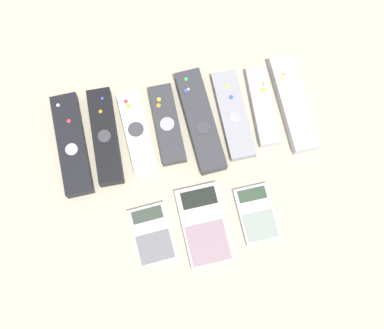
{
  "coord_description": "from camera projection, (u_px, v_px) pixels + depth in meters",
  "views": [
    {
      "loc": [
        -0.06,
        -0.26,
        1.03
      ],
      "look_at": [
        0.0,
        0.03,
        0.01
      ],
      "focal_mm": 50.0,
      "sensor_mm": 36.0,
      "label": 1
    }
  ],
  "objects": [
    {
      "name": "remote_6",
      "position": [
        262.0,
        106.0,
        1.1
      ],
      "size": [
        0.05,
        0.17,
        0.02
      ],
      "rotation": [
        0.0,
        0.0,
        -0.04
      ],
      "color": "#B7B7BC",
      "rests_on": "ground_plane"
    },
    {
      "name": "calculator_2",
      "position": [
        257.0,
        214.0,
        1.04
      ],
      "size": [
        0.07,
        0.11,
        0.01
      ],
      "rotation": [
        0.0,
        0.0,
        0.03
      ],
      "color": "#B2B2B7",
      "rests_on": "ground_plane"
    },
    {
      "name": "ground_plane",
      "position": [
        195.0,
        182.0,
        1.06
      ],
      "size": [
        3.0,
        3.0,
        0.0
      ],
      "primitive_type": "plane",
      "color": "#B2A88E"
    },
    {
      "name": "remote_5",
      "position": [
        233.0,
        115.0,
        1.09
      ],
      "size": [
        0.05,
        0.19,
        0.02
      ],
      "rotation": [
        0.0,
        0.0,
        0.01
      ],
      "color": "gray",
      "rests_on": "ground_plane"
    },
    {
      "name": "remote_4",
      "position": [
        200.0,
        121.0,
        1.08
      ],
      "size": [
        0.07,
        0.22,
        0.03
      ],
      "rotation": [
        0.0,
        0.0,
        0.06
      ],
      "color": "#333338",
      "rests_on": "ground_plane"
    },
    {
      "name": "remote_2",
      "position": [
        137.0,
        132.0,
        1.08
      ],
      "size": [
        0.05,
        0.17,
        0.03
      ],
      "rotation": [
        0.0,
        0.0,
        0.06
      ],
      "color": "white",
      "rests_on": "ground_plane"
    },
    {
      "name": "remote_1",
      "position": [
        105.0,
        136.0,
        1.07
      ],
      "size": [
        0.05,
        0.2,
        0.03
      ],
      "rotation": [
        0.0,
        0.0,
        -0.01
      ],
      "color": "black",
      "rests_on": "ground_plane"
    },
    {
      "name": "remote_7",
      "position": [
        293.0,
        103.0,
        1.09
      ],
      "size": [
        0.06,
        0.21,
        0.03
      ],
      "rotation": [
        0.0,
        0.0,
        0.02
      ],
      "color": "#B7B7BC",
      "rests_on": "ground_plane"
    },
    {
      "name": "remote_0",
      "position": [
        72.0,
        144.0,
        1.07
      ],
      "size": [
        0.06,
        0.21,
        0.03
      ],
      "rotation": [
        0.0,
        0.0,
        0.03
      ],
      "color": "black",
      "rests_on": "ground_plane"
    },
    {
      "name": "calculator_1",
      "position": [
        206.0,
        225.0,
        1.03
      ],
      "size": [
        0.09,
        0.16,
        0.02
      ],
      "rotation": [
        0.0,
        0.0,
        0.03
      ],
      "color": "#B2B2B7",
      "rests_on": "ground_plane"
    },
    {
      "name": "remote_3",
      "position": [
        167.0,
        124.0,
        1.08
      ],
      "size": [
        0.05,
        0.17,
        0.02
      ],
      "rotation": [
        0.0,
        0.0,
        0.01
      ],
      "color": "#333338",
      "rests_on": "ground_plane"
    },
    {
      "name": "calculator_0",
      "position": [
        152.0,
        234.0,
        1.02
      ],
      "size": [
        0.08,
        0.12,
        0.01
      ],
      "rotation": [
        0.0,
        0.0,
        0.07
      ],
      "color": "#B2B2B7",
      "rests_on": "ground_plane"
    }
  ]
}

